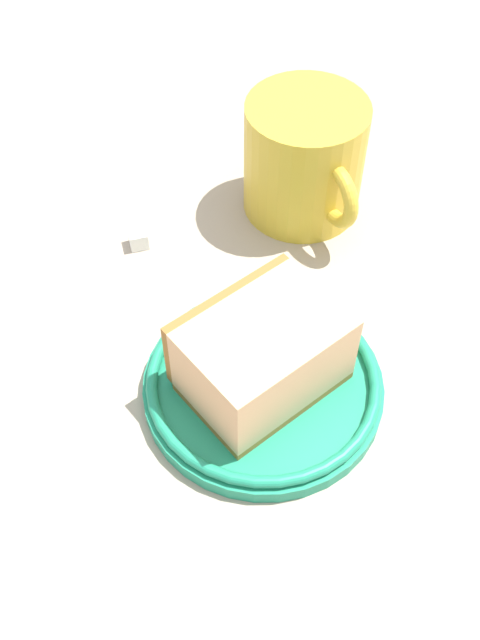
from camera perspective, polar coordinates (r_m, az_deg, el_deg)
The scene contains 5 objects.
ground_plane at distance 53.91cm, azimuth -3.88°, elevation -3.06°, with size 115.18×115.18×2.11cm, color tan.
small_plate at distance 50.19cm, azimuth 1.79°, elevation -4.97°, with size 16.24×16.24×1.95cm.
cake_slice at distance 47.65cm, azimuth 1.68°, elevation -2.63°, with size 10.65×12.04×6.00cm.
tea_mug at distance 60.06cm, azimuth 5.02°, elevation 12.25°, with size 12.21×9.55×9.64cm.
sugar_cube at distance 59.74cm, azimuth -7.83°, elevation 6.22°, with size 1.44×1.44×1.44cm, color white.
Camera 1 is at (-30.71, 5.82, 42.87)cm, focal length 41.63 mm.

